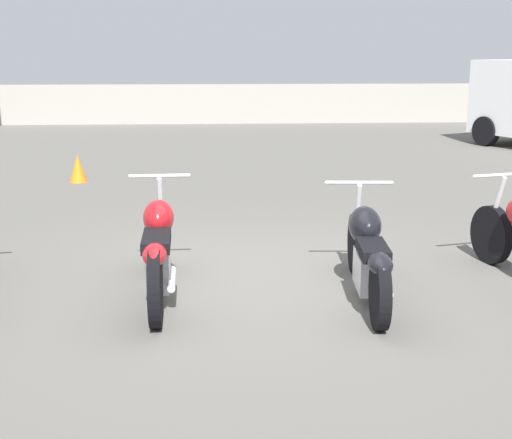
{
  "coord_description": "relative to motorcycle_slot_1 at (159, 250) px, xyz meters",
  "views": [
    {
      "loc": [
        -0.41,
        -6.68,
        2.22
      ],
      "look_at": [
        0.0,
        -0.08,
        0.65
      ],
      "focal_mm": 50.0,
      "sensor_mm": 36.0,
      "label": 1
    }
  ],
  "objects": [
    {
      "name": "motorcycle_slot_2",
      "position": [
        1.9,
        -0.13,
        -0.02
      ],
      "size": [
        0.67,
        2.15,
        0.97
      ],
      "rotation": [
        0.0,
        0.0,
        -0.07
      ],
      "color": "black",
      "rests_on": "ground_plane"
    },
    {
      "name": "traffic_cone_far",
      "position": [
        -1.82,
        6.07,
        -0.22
      ],
      "size": [
        0.3,
        0.3,
        0.47
      ],
      "color": "orange",
      "rests_on": "ground_plane"
    },
    {
      "name": "fence_back",
      "position": [
        0.91,
        15.95,
        0.16
      ],
      "size": [
        40.0,
        0.04,
        1.21
      ],
      "color": "#9E998E",
      "rests_on": "ground_plane"
    },
    {
      "name": "motorcycle_slot_1",
      "position": [
        0.0,
        0.0,
        0.0
      ],
      "size": [
        0.6,
        2.17,
        1.04
      ],
      "rotation": [
        0.0,
        0.0,
        0.03
      ],
      "color": "black",
      "rests_on": "ground_plane"
    },
    {
      "name": "ground_plane",
      "position": [
        0.91,
        0.4,
        -0.45
      ],
      "size": [
        60.0,
        60.0,
        0.0
      ],
      "primitive_type": "plane",
      "color": "#5B5954"
    }
  ]
}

